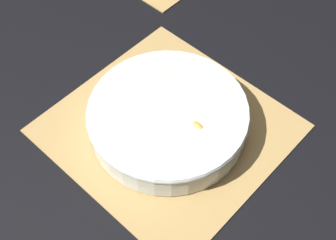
% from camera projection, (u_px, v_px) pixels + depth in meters
% --- Properties ---
extents(ground_plane, '(6.00, 6.00, 0.00)m').
position_uv_depth(ground_plane, '(168.00, 129.00, 0.91)').
color(ground_plane, black).
extents(bamboo_mat_center, '(0.41, 0.40, 0.01)m').
position_uv_depth(bamboo_mat_center, '(168.00, 128.00, 0.91)').
color(bamboo_mat_center, '#A8844C').
rests_on(bamboo_mat_center, ground_plane).
extents(fruit_salad_bowl, '(0.30, 0.30, 0.06)m').
position_uv_depth(fruit_salad_bowl, '(168.00, 117.00, 0.88)').
color(fruit_salad_bowl, silver).
rests_on(fruit_salad_bowl, bamboo_mat_center).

